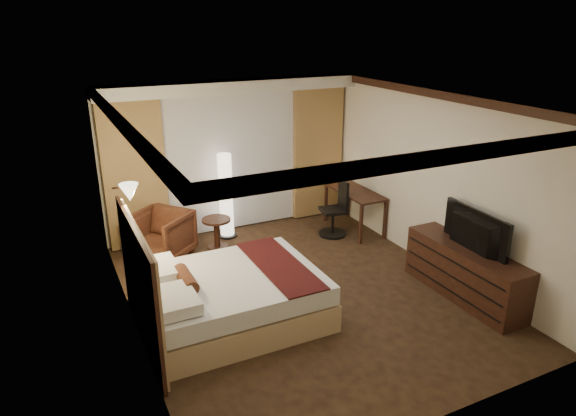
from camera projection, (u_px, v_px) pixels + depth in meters
name	position (u px, v px, depth m)	size (l,w,h in m)	color
floor	(300.00, 293.00, 7.28)	(4.50, 5.50, 0.01)	black
ceiling	(302.00, 101.00, 6.34)	(4.50, 5.50, 0.01)	white
back_wall	(230.00, 156.00, 9.12)	(4.50, 0.02, 2.70)	silver
left_wall	(127.00, 233.00, 5.88)	(0.02, 5.50, 2.70)	silver
right_wall	(434.00, 181.00, 7.73)	(0.02, 5.50, 2.70)	silver
crown_molding	(302.00, 106.00, 6.36)	(4.50, 5.50, 0.12)	black
soffit	(232.00, 86.00, 8.48)	(4.50, 0.50, 0.20)	white
curtain_sheer	(232.00, 163.00, 9.09)	(2.48, 0.04, 2.45)	silver
curtain_left_drape	(135.00, 176.00, 8.34)	(1.00, 0.14, 2.45)	#A6854C
curtain_right_drape	(317.00, 153.00, 9.74)	(1.00, 0.14, 2.45)	#A6854C
wall_sconce	(129.00, 192.00, 6.39)	(0.24, 0.24, 0.24)	white
bed	(233.00, 297.00, 6.53)	(2.20, 1.72, 0.64)	white
headboard	(141.00, 286.00, 5.92)	(0.12, 2.02, 1.50)	tan
armchair	(160.00, 233.00, 8.20)	(0.83, 0.78, 0.86)	#441D14
side_table	(217.00, 233.00, 8.61)	(0.48, 0.48, 0.53)	black
floor_lamp	(226.00, 196.00, 8.90)	(0.32, 0.32, 1.52)	white
desk	(354.00, 210.00, 9.33)	(0.55, 1.29, 0.75)	black
desk_lamp	(341.00, 174.00, 9.56)	(0.18, 0.18, 0.34)	#FFD899
office_chair	(333.00, 208.00, 9.04)	(0.49, 0.49, 1.02)	black
dresser	(465.00, 272.00, 7.07)	(0.50, 1.90, 0.74)	black
television	(470.00, 225.00, 6.81)	(1.17, 0.67, 0.15)	black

